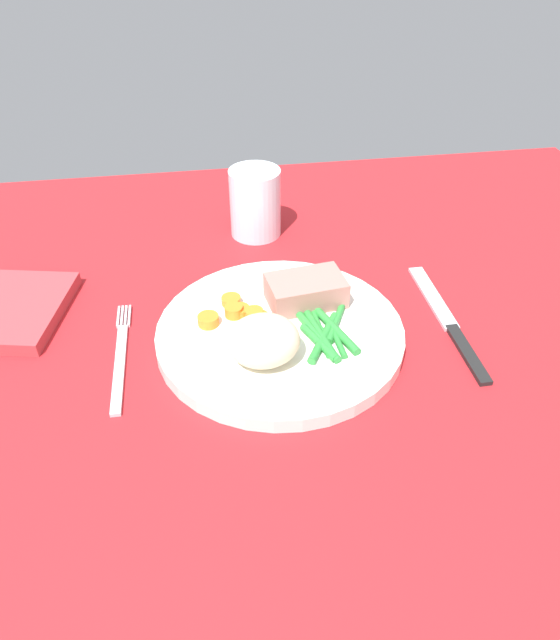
{
  "coord_description": "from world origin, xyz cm",
  "views": [
    {
      "loc": [
        -3.47,
        -45.86,
        41.75
      ],
      "look_at": [
        3.81,
        0.6,
        4.6
      ],
      "focal_mm": 32.7,
      "sensor_mm": 36.0,
      "label": 1
    }
  ],
  "objects_px": {
    "dinner_plate": "(280,333)",
    "napkin": "(11,310)",
    "meat_portion": "(306,291)",
    "water_glass": "(255,207)",
    "fork": "(121,356)",
    "knife": "(448,323)"
  },
  "relations": [
    {
      "from": "dinner_plate",
      "to": "napkin",
      "type": "distance_m",
      "value": 0.3
    },
    {
      "from": "meat_portion",
      "to": "water_glass",
      "type": "xyz_separation_m",
      "value": [
        -0.03,
        0.19,
        0.01
      ]
    },
    {
      "from": "fork",
      "to": "napkin",
      "type": "xyz_separation_m",
      "value": [
        -0.12,
        0.09,
        0.01
      ]
    },
    {
      "from": "dinner_plate",
      "to": "water_glass",
      "type": "xyz_separation_m",
      "value": [
        0.0,
        0.23,
        0.03
      ]
    },
    {
      "from": "dinner_plate",
      "to": "fork",
      "type": "height_order",
      "value": "dinner_plate"
    },
    {
      "from": "knife",
      "to": "napkin",
      "type": "distance_m",
      "value": 0.48
    },
    {
      "from": "knife",
      "to": "water_glass",
      "type": "height_order",
      "value": "water_glass"
    },
    {
      "from": "dinner_plate",
      "to": "knife",
      "type": "distance_m",
      "value": 0.19
    },
    {
      "from": "napkin",
      "to": "water_glass",
      "type": "bearing_deg",
      "value": 25.73
    },
    {
      "from": "dinner_plate",
      "to": "meat_portion",
      "type": "height_order",
      "value": "meat_portion"
    },
    {
      "from": "meat_portion",
      "to": "water_glass",
      "type": "bearing_deg",
      "value": 99.78
    },
    {
      "from": "knife",
      "to": "water_glass",
      "type": "distance_m",
      "value": 0.3
    },
    {
      "from": "meat_portion",
      "to": "napkin",
      "type": "height_order",
      "value": "meat_portion"
    },
    {
      "from": "fork",
      "to": "water_glass",
      "type": "height_order",
      "value": "water_glass"
    },
    {
      "from": "dinner_plate",
      "to": "water_glass",
      "type": "height_order",
      "value": "water_glass"
    },
    {
      "from": "fork",
      "to": "water_glass",
      "type": "distance_m",
      "value": 0.29
    },
    {
      "from": "meat_portion",
      "to": "water_glass",
      "type": "height_order",
      "value": "water_glass"
    },
    {
      "from": "meat_portion",
      "to": "fork",
      "type": "relative_size",
      "value": 0.5
    },
    {
      "from": "meat_portion",
      "to": "knife",
      "type": "relative_size",
      "value": 0.4
    },
    {
      "from": "water_glass",
      "to": "fork",
      "type": "bearing_deg",
      "value": -126.12
    },
    {
      "from": "meat_portion",
      "to": "dinner_plate",
      "type": "bearing_deg",
      "value": -130.6
    },
    {
      "from": "meat_portion",
      "to": "napkin",
      "type": "xyz_separation_m",
      "value": [
        -0.32,
        0.05,
        -0.02
      ]
    }
  ]
}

